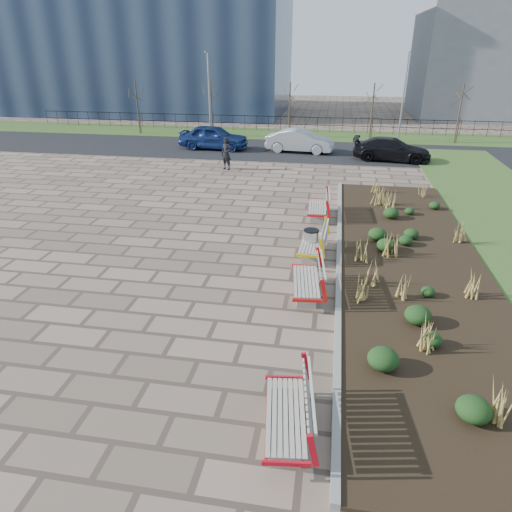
% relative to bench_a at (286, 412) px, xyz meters
% --- Properties ---
extents(ground, '(120.00, 120.00, 0.00)m').
position_rel_bench_a_xyz_m(ground, '(-3.00, 2.61, -0.50)').
color(ground, '#846B5B').
rests_on(ground, ground).
extents(planting_bed, '(4.50, 18.00, 0.10)m').
position_rel_bench_a_xyz_m(planting_bed, '(3.25, 7.61, -0.45)').
color(planting_bed, black).
rests_on(planting_bed, ground).
extents(planting_curb, '(0.16, 18.00, 0.15)m').
position_rel_bench_a_xyz_m(planting_curb, '(0.92, 7.61, -0.42)').
color(planting_curb, gray).
rests_on(planting_curb, ground).
extents(grass_verge_far, '(80.00, 5.00, 0.04)m').
position_rel_bench_a_xyz_m(grass_verge_far, '(-3.00, 30.61, -0.48)').
color(grass_verge_far, '#33511E').
rests_on(grass_verge_far, ground).
extents(road, '(80.00, 7.00, 0.02)m').
position_rel_bench_a_xyz_m(road, '(-3.00, 24.61, -0.49)').
color(road, black).
rests_on(road, ground).
extents(bench_a, '(1.15, 2.19, 1.00)m').
position_rel_bench_a_xyz_m(bench_a, '(0.00, 0.00, 0.00)').
color(bench_a, red).
rests_on(bench_a, ground).
extents(bench_b, '(1.12, 2.18, 1.00)m').
position_rel_bench_a_xyz_m(bench_b, '(0.00, 5.16, 0.00)').
color(bench_b, red).
rests_on(bench_b, ground).
extents(bench_c, '(1.00, 2.14, 1.00)m').
position_rel_bench_a_xyz_m(bench_c, '(0.00, 7.93, 0.00)').
color(bench_c, '#E3BC0B').
rests_on(bench_c, ground).
extents(bench_d, '(0.98, 2.13, 1.00)m').
position_rel_bench_a_xyz_m(bench_d, '(0.00, 11.73, 0.00)').
color(bench_d, red).
rests_on(bench_d, ground).
extents(litter_bin, '(0.50, 0.50, 0.83)m').
position_rel_bench_a_xyz_m(litter_bin, '(-0.04, 8.07, -0.08)').
color(litter_bin, '#B2B2B7').
rests_on(litter_bin, ground).
extents(pedestrian, '(0.78, 0.66, 1.80)m').
position_rel_bench_a_xyz_m(pedestrian, '(-5.48, 18.90, 0.40)').
color(pedestrian, black).
rests_on(pedestrian, ground).
extents(car_blue, '(4.72, 2.06, 1.58)m').
position_rel_bench_a_xyz_m(car_blue, '(-7.62, 24.26, 0.31)').
color(car_blue, navy).
rests_on(car_blue, road).
extents(car_silver, '(4.52, 1.95, 1.45)m').
position_rel_bench_a_xyz_m(car_silver, '(-1.77, 24.24, 0.24)').
color(car_silver, '#9A9DA1').
rests_on(car_silver, road).
extents(car_black, '(4.85, 2.45, 1.35)m').
position_rel_bench_a_xyz_m(car_black, '(3.95, 22.76, 0.19)').
color(car_black, black).
rests_on(car_black, road).
extents(tree_a, '(1.40, 1.40, 4.00)m').
position_rel_bench_a_xyz_m(tree_a, '(-15.00, 29.11, 1.54)').
color(tree_a, '#4C3D2D').
rests_on(tree_a, grass_verge_far).
extents(tree_b, '(1.40, 1.40, 4.00)m').
position_rel_bench_a_xyz_m(tree_b, '(-9.00, 29.11, 1.54)').
color(tree_b, '#4C3D2D').
rests_on(tree_b, grass_verge_far).
extents(tree_c, '(1.40, 1.40, 4.00)m').
position_rel_bench_a_xyz_m(tree_c, '(-3.00, 29.11, 1.54)').
color(tree_c, '#4C3D2D').
rests_on(tree_c, grass_verge_far).
extents(tree_d, '(1.40, 1.40, 4.00)m').
position_rel_bench_a_xyz_m(tree_d, '(3.00, 29.11, 1.54)').
color(tree_d, '#4C3D2D').
rests_on(tree_d, grass_verge_far).
extents(tree_e, '(1.40, 1.40, 4.00)m').
position_rel_bench_a_xyz_m(tree_e, '(9.00, 29.11, 1.54)').
color(tree_e, '#4C3D2D').
rests_on(tree_e, grass_verge_far).
extents(lamp_west, '(0.24, 0.60, 6.00)m').
position_rel_bench_a_xyz_m(lamp_west, '(-9.00, 28.61, 2.54)').
color(lamp_west, gray).
rests_on(lamp_west, grass_verge_far).
extents(lamp_east, '(0.24, 0.60, 6.00)m').
position_rel_bench_a_xyz_m(lamp_east, '(5.00, 28.61, 2.54)').
color(lamp_east, gray).
rests_on(lamp_east, grass_verge_far).
extents(railing_fence, '(44.00, 0.10, 1.20)m').
position_rel_bench_a_xyz_m(railing_fence, '(-3.00, 32.11, 0.14)').
color(railing_fence, black).
rests_on(railing_fence, grass_verge_far).
extents(building_glass, '(40.00, 14.00, 15.00)m').
position_rel_bench_a_xyz_m(building_glass, '(-25.00, 42.61, 7.00)').
color(building_glass, '#192338').
rests_on(building_glass, ground).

